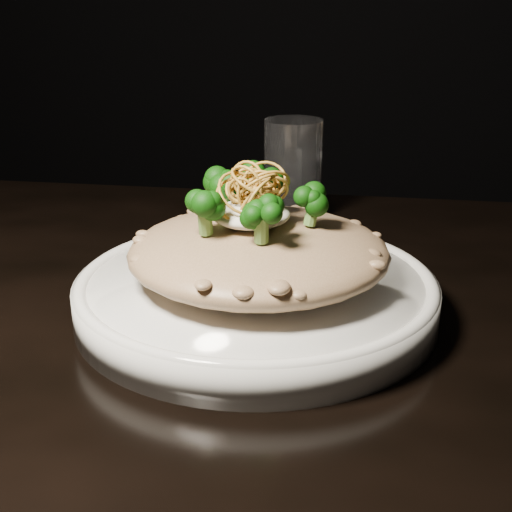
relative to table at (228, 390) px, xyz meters
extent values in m
cube|color=black|center=(0.00, 0.00, 0.06)|extent=(1.10, 0.80, 0.04)
cylinder|color=white|center=(0.03, 0.00, 0.10)|extent=(0.32, 0.32, 0.03)
ellipsoid|color=brown|center=(0.03, 0.00, 0.14)|extent=(0.23, 0.23, 0.05)
ellipsoid|color=white|center=(0.02, 0.00, 0.18)|extent=(0.07, 0.07, 0.02)
cylinder|color=silver|center=(0.03, 0.28, 0.15)|extent=(0.09, 0.09, 0.13)
camera|label=1|loc=(0.12, -0.57, 0.36)|focal=50.00mm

